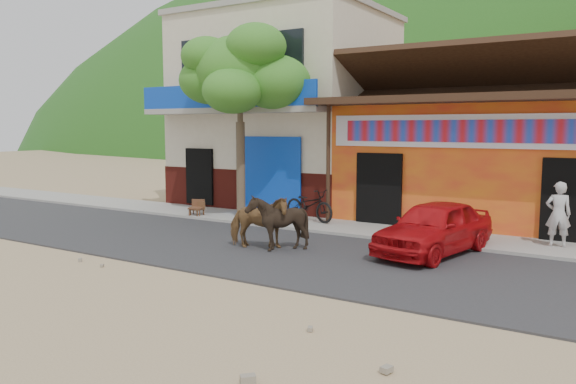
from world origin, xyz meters
name	(u,v)px	position (x,y,z in m)	size (l,w,h in m)	color
ground	(253,285)	(0.00, 0.00, 0.00)	(120.00, 120.00, 0.00)	#9E825B
road	(317,258)	(0.00, 2.50, 0.02)	(60.00, 5.00, 0.04)	#28282B
sidewalk	(378,232)	(0.00, 6.00, 0.06)	(60.00, 2.00, 0.12)	gray
dance_club	(488,164)	(2.00, 10.00, 1.80)	(8.00, 6.00, 3.60)	orange
cafe_building	(287,113)	(-5.50, 10.00, 3.50)	(7.00, 6.00, 7.00)	beige
tree	(240,122)	(-4.60, 5.80, 3.12)	(3.00, 3.00, 6.00)	#2D721E
cow_tan	(258,222)	(-1.63, 2.52, 0.69)	(0.70, 1.53, 1.29)	brown
cow_dark	(277,223)	(-1.13, 2.58, 0.71)	(1.08, 1.22, 1.34)	black
red_car	(434,227)	(2.13, 4.19, 0.66)	(1.46, 3.64, 1.24)	#B80D11
scooter	(309,205)	(-2.36, 6.25, 0.62)	(0.66, 1.89, 0.99)	black
pedestrian	(558,214)	(4.50, 6.17, 0.90)	(0.57, 0.37, 1.56)	#BCBCBC
cafe_chair_left	(196,201)	(-6.03, 5.30, 0.59)	(0.44, 0.44, 0.94)	#4D3119
cafe_chair_right	(197,203)	(-6.00, 5.30, 0.52)	(0.38, 0.38, 0.81)	#442C16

